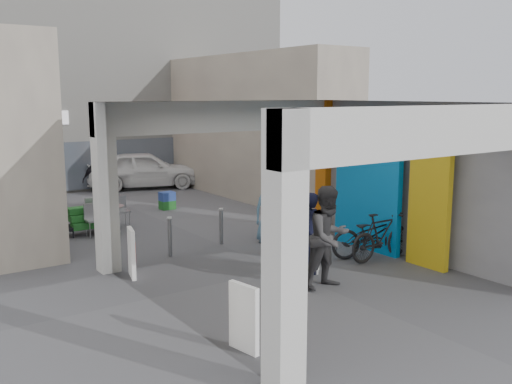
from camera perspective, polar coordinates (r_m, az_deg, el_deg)
ground at (r=12.12m, az=2.50°, el=-7.79°), size 90.00×90.00×0.00m
arcade_canopy at (r=11.35m, az=7.28°, el=2.84°), size 6.40×6.45×6.40m
far_building at (r=24.21m, az=-18.21°, el=10.11°), size 18.00×4.08×8.00m
plaza_bldg_right at (r=20.30m, az=-0.14°, el=6.53°), size 2.00×9.00×5.00m
bollard_left at (r=13.11m, az=-8.61°, el=-4.49°), size 0.09×0.09×0.90m
bollard_center at (r=14.04m, az=-3.50°, el=-3.48°), size 0.09×0.09×0.88m
bollard_right at (r=14.74m, az=2.56°, el=-2.66°), size 0.09×0.09×0.96m
advert_board_near at (r=8.35m, az=-1.20°, el=-12.42°), size 0.18×0.56×1.00m
advert_board_far at (r=11.79m, az=-12.31°, el=-5.94°), size 0.22×0.55×1.00m
cafe_set at (r=15.93m, az=-14.91°, el=-2.70°), size 1.42×1.14×0.86m
produce_stand at (r=15.69m, az=-16.51°, el=-3.04°), size 1.09×0.59×0.72m
crate_stack at (r=18.47m, az=-8.88°, el=-0.85°), size 0.47×0.37×0.56m
border_collie at (r=11.87m, az=5.49°, el=-6.75°), size 0.27×0.52×0.73m
man_with_dog at (r=11.52m, az=5.20°, el=-4.29°), size 0.72×0.58×1.73m
man_back_turned at (r=10.89m, az=7.30°, el=-4.51°), size 0.99×0.78×1.97m
man_elderly at (r=14.09m, az=1.32°, el=-1.80°), size 0.86×0.61×1.65m
man_crates at (r=18.90m, az=-15.31°, el=1.17°), size 1.18×0.72×1.87m
bicycle_front at (r=13.19m, az=11.55°, el=-4.14°), size 2.13×1.24×1.06m
bicycle_rear at (r=13.00m, az=12.44°, el=-4.32°), size 1.80×0.51×1.08m
white_van at (r=22.74m, az=-11.14°, el=2.24°), size 4.65×3.07×1.47m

